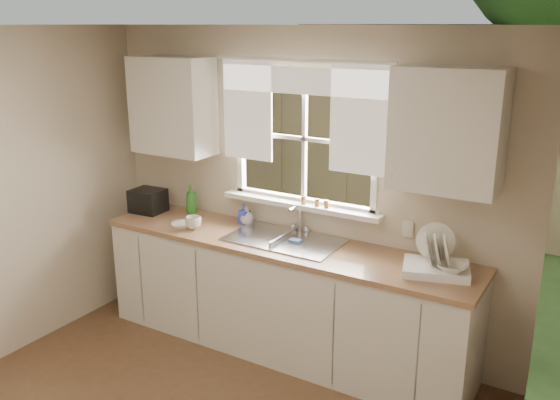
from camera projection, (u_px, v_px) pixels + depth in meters
The scene contains 19 objects.
room_walls at pixel (105, 286), 2.99m from camera, with size 3.62×4.02×2.50m.
ceiling at pixel (93, 25), 2.68m from camera, with size 3.60×4.00×0.02m, color silver.
window at pixel (303, 160), 4.62m from camera, with size 1.38×0.16×1.06m.
curtains at pixel (300, 103), 4.45m from camera, with size 1.50×0.03×0.81m.
base_cabinets at pixel (282, 298), 4.65m from camera, with size 3.00×0.62×0.87m, color silver.
countertop at pixel (282, 244), 4.52m from camera, with size 3.04×0.65×0.04m, color #956C4A.
upper_cabinet_left at pixel (173, 106), 4.93m from camera, with size 0.70×0.33×0.80m, color silver.
upper_cabinet_right at pixel (447, 130), 3.80m from camera, with size 0.70×0.33×0.80m, color silver.
wall_outlet at pixel (408, 229), 4.29m from camera, with size 0.08×0.01×0.12m, color beige.
sill_jars at pixel (315, 202), 4.58m from camera, with size 0.24×0.04×0.06m.
sink at pixel (284, 249), 4.56m from camera, with size 0.88×0.52×0.40m.
dish_rack at pixel (436, 263), 3.94m from camera, with size 0.50×0.43×0.30m.
bowl at pixel (453, 267), 3.84m from camera, with size 0.19×0.19×0.05m, color white.
soap_bottle_a at pixel (191, 199), 5.16m from camera, with size 0.10×0.10×0.26m, color #2F872C.
soap_bottle_b at pixel (244, 214), 4.90m from camera, with size 0.08×0.08×0.17m, color blue.
soap_bottle_c at pixel (247, 216), 4.89m from camera, with size 0.11×0.11×0.14m, color beige.
saucer at pixel (184, 224), 4.90m from camera, with size 0.21×0.21×0.01m, color silver.
cup at pixel (193, 223), 4.79m from camera, with size 0.13×0.13×0.10m, color silver.
black_appliance at pixel (148, 201), 5.21m from camera, with size 0.27×0.24×0.20m, color black.
Camera 1 is at (2.17, -1.96, 2.51)m, focal length 38.00 mm.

